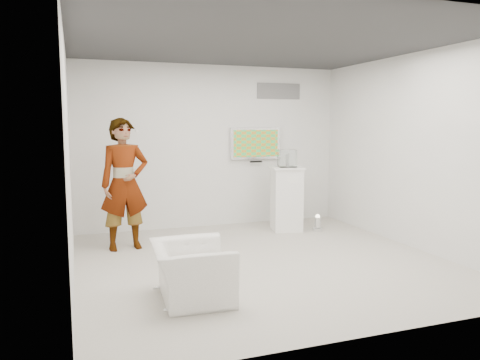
{
  "coord_description": "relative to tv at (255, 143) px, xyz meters",
  "views": [
    {
      "loc": [
        -2.44,
        -5.92,
        1.92
      ],
      "look_at": [
        -0.12,
        0.6,
        1.09
      ],
      "focal_mm": 35.0,
      "sensor_mm": 36.0,
      "label": 1
    }
  ],
  "objects": [
    {
      "name": "room",
      "position": [
        -0.85,
        -2.45,
        -0.05
      ],
      "size": [
        5.01,
        5.01,
        3.0
      ],
      "color": "#B4AFA5",
      "rests_on": "ground"
    },
    {
      "name": "tv",
      "position": [
        0.0,
        0.0,
        0.0
      ],
      "size": [
        1.0,
        0.08,
        0.6
      ],
      "primitive_type": "cube",
      "color": "silver",
      "rests_on": "room"
    },
    {
      "name": "logo_decal",
      "position": [
        0.5,
        0.04,
        1.0
      ],
      "size": [
        0.9,
        0.02,
        0.3
      ],
      "primitive_type": "cube",
      "color": "slate",
      "rests_on": "room"
    },
    {
      "name": "person",
      "position": [
        -2.58,
        -1.12,
        -0.54
      ],
      "size": [
        0.79,
        0.57,
        2.01
      ],
      "primitive_type": "imported",
      "rotation": [
        0.0,
        0.0,
        0.13
      ],
      "color": "white",
      "rests_on": "room"
    },
    {
      "name": "armchair",
      "position": [
        -2.12,
        -3.52,
        -1.24
      ],
      "size": [
        0.89,
        1.0,
        0.62
      ],
      "primitive_type": "imported",
      "rotation": [
        0.0,
        0.0,
        1.51
      ],
      "color": "white",
      "rests_on": "room"
    },
    {
      "name": "pedestal",
      "position": [
        0.31,
        -0.78,
        -0.97
      ],
      "size": [
        0.66,
        0.66,
        1.15
      ],
      "primitive_type": "cube",
      "rotation": [
        0.0,
        0.0,
        -0.21
      ],
      "color": "white",
      "rests_on": "room"
    },
    {
      "name": "floor_uplight",
      "position": [
        0.8,
        -1.06,
        -1.41
      ],
      "size": [
        0.22,
        0.22,
        0.29
      ],
      "primitive_type": "cylinder",
      "rotation": [
        0.0,
        0.0,
        0.21
      ],
      "color": "silver",
      "rests_on": "room"
    },
    {
      "name": "vitrine",
      "position": [
        0.31,
        -0.78,
        -0.24
      ],
      "size": [
        0.39,
        0.39,
        0.31
      ],
      "primitive_type": "cube",
      "rotation": [
        0.0,
        0.0,
        -0.28
      ],
      "color": "white",
      "rests_on": "pedestal"
    },
    {
      "name": "console",
      "position": [
        0.31,
        -0.78,
        -0.28
      ],
      "size": [
        0.11,
        0.19,
        0.24
      ],
      "primitive_type": "cube",
      "rotation": [
        0.0,
        0.0,
        -0.35
      ],
      "color": "white",
      "rests_on": "pedestal"
    },
    {
      "name": "wii_remote",
      "position": [
        -2.35,
        -0.94,
        0.26
      ],
      "size": [
        0.04,
        0.14,
        0.03
      ],
      "primitive_type": "cube",
      "rotation": [
        0.0,
        0.0,
        -0.05
      ],
      "color": "white",
      "rests_on": "person"
    }
  ]
}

